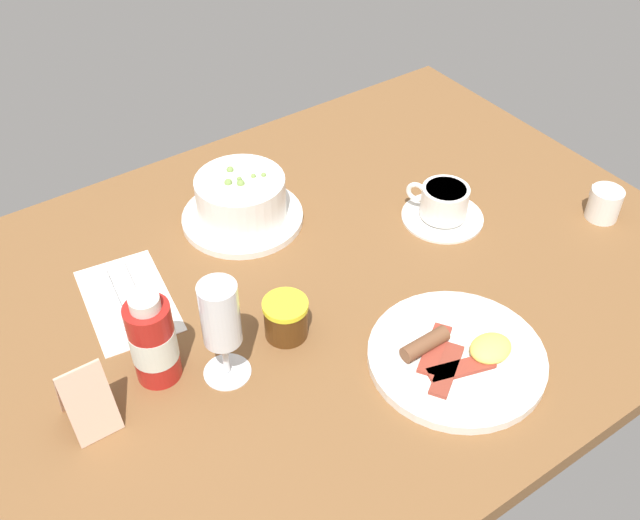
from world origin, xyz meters
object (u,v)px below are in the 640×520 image
at_px(cutlery_setting, 129,301).
at_px(menu_card, 85,395).
at_px(coffee_cup, 443,205).
at_px(creamer_jug, 604,203).
at_px(breakfast_plate, 457,356).
at_px(porridge_bowl, 241,200).
at_px(wine_glass, 221,319).
at_px(jam_jar, 286,318).
at_px(sauce_bottle_red, 153,341).

relative_size(cutlery_setting, menu_card, 2.13).
distance_m(cutlery_setting, coffee_cup, 0.51).
height_order(creamer_jug, breakfast_plate, creamer_jug).
bearing_deg(creamer_jug, cutlery_setting, -19.49).
distance_m(coffee_cup, breakfast_plate, 0.31).
bearing_deg(porridge_bowl, wine_glass, 56.12).
bearing_deg(creamer_jug, jam_jar, -7.58).
height_order(porridge_bowl, menu_card, menu_card).
bearing_deg(coffee_cup, sauce_bottle_red, 3.82).
bearing_deg(cutlery_setting, creamer_jug, 160.51).
bearing_deg(cutlery_setting, coffee_cup, 167.72).
bearing_deg(wine_glass, breakfast_plate, 149.04).
distance_m(porridge_bowl, menu_card, 0.42).
relative_size(porridge_bowl, sauce_bottle_red, 1.42).
relative_size(porridge_bowl, coffee_cup, 1.47).
xyz_separation_m(creamer_jug, jam_jar, (0.56, -0.07, 0.00)).
bearing_deg(porridge_bowl, creamer_jug, 146.29).
bearing_deg(jam_jar, porridge_bowl, -106.99).
height_order(cutlery_setting, coffee_cup, coffee_cup).
relative_size(porridge_bowl, wine_glass, 1.26).
height_order(wine_glass, sauce_bottle_red, wine_glass).
relative_size(jam_jar, sauce_bottle_red, 0.45).
distance_m(creamer_jug, menu_card, 0.84).
bearing_deg(porridge_bowl, sauce_bottle_red, 40.59).
bearing_deg(wine_glass, creamer_jug, 174.79).
height_order(porridge_bowl, jam_jar, porridge_bowl).
bearing_deg(wine_glass, porridge_bowl, -123.88).
relative_size(breakfast_plate, menu_card, 2.49).
relative_size(cutlery_setting, jam_jar, 3.25).
xyz_separation_m(wine_glass, jam_jar, (-0.10, -0.01, -0.07)).
distance_m(coffee_cup, sauce_bottle_red, 0.52).
xyz_separation_m(cutlery_setting, creamer_jug, (-0.72, 0.25, 0.02)).
distance_m(porridge_bowl, sauce_bottle_red, 0.33).
relative_size(cutlery_setting, coffee_cup, 1.52).
height_order(cutlery_setting, menu_card, menu_card).
relative_size(porridge_bowl, breakfast_plate, 0.83).
bearing_deg(creamer_jug, porridge_bowl, -33.71).
bearing_deg(porridge_bowl, coffee_cup, 146.37).
height_order(creamer_jug, sauce_bottle_red, sauce_bottle_red).
relative_size(creamer_jug, menu_card, 0.66).
relative_size(cutlery_setting, breakfast_plate, 0.86).
xyz_separation_m(cutlery_setting, wine_glass, (-0.05, 0.19, 0.10)).
xyz_separation_m(coffee_cup, breakfast_plate, (0.19, 0.24, -0.02)).
xyz_separation_m(breakfast_plate, menu_card, (0.43, -0.19, 0.04)).
bearing_deg(jam_jar, breakfast_plate, 133.06).
xyz_separation_m(cutlery_setting, sauce_bottle_red, (0.02, 0.14, 0.06)).
height_order(porridge_bowl, wine_glass, wine_glass).
xyz_separation_m(creamer_jug, wine_glass, (0.66, -0.06, 0.07)).
distance_m(cutlery_setting, menu_card, 0.21).
xyz_separation_m(jam_jar, menu_card, (0.27, -0.02, 0.02)).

